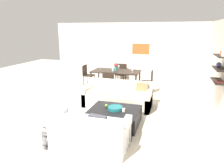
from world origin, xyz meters
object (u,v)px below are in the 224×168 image
at_px(loveseat_white, 88,133).
at_px(coffee_table, 114,116).
at_px(sofa_beige, 118,97).
at_px(dining_chair_head, 121,72).
at_px(dining_chair_left_far, 87,73).
at_px(centerpiece_vase, 116,66).
at_px(candle_jar, 124,110).
at_px(wine_glass_left_far, 100,67).
at_px(dining_chair_right_near, 149,80).
at_px(wine_glass_foot, 113,70).
at_px(decorative_bowl, 115,108).
at_px(apple_on_coffee_table, 106,106).
at_px(dining_chair_foot, 109,82).
at_px(wine_glass_right_near, 132,70).
at_px(dining_table, 116,72).
at_px(wine_glass_head, 119,66).

relative_size(loveseat_white, coffee_table, 1.31).
distance_m(sofa_beige, dining_chair_head, 2.95).
height_order(dining_chair_head, dining_chair_left_far, same).
bearing_deg(centerpiece_vase, candle_jar, -70.96).
bearing_deg(wine_glass_left_far, centerpiece_vase, -6.82).
xyz_separation_m(dining_chair_right_near, wine_glass_foot, (-1.39, -0.22, 0.36)).
relative_size(candle_jar, wine_glass_left_far, 0.54).
relative_size(decorative_bowl, dining_chair_left_far, 0.45).
height_order(apple_on_coffee_table, dining_chair_foot, dining_chair_foot).
height_order(loveseat_white, dining_chair_left_far, dining_chair_left_far).
bearing_deg(wine_glass_foot, wine_glass_right_near, 24.31).
distance_m(decorative_bowl, candle_jar, 0.25).
relative_size(sofa_beige, wine_glass_foot, 12.51).
xyz_separation_m(dining_chair_right_near, wine_glass_right_near, (-0.67, 0.10, 0.35)).
bearing_deg(dining_table, coffee_table, -74.89).
relative_size(dining_chair_right_near, wine_glass_left_far, 5.63).
bearing_deg(centerpiece_vase, apple_on_coffee_table, -78.69).
distance_m(dining_chair_head, centerpiece_vase, 0.97).
height_order(dining_table, dining_chair_head, dining_chair_head).
relative_size(sofa_beige, candle_jar, 25.14).
height_order(coffee_table, dining_chair_head, dining_chair_head).
height_order(dining_chair_head, centerpiece_vase, centerpiece_vase).
height_order(dining_chair_left_far, wine_glass_foot, wine_glass_foot).
xyz_separation_m(candle_jar, dining_chair_left_far, (-2.52, 3.50, 0.08)).
bearing_deg(loveseat_white, wine_glass_left_far, 106.70).
bearing_deg(wine_glass_right_near, dining_table, 170.01).
distance_m(candle_jar, wine_glass_foot, 3.07).
distance_m(sofa_beige, loveseat_white, 2.45).
distance_m(candle_jar, centerpiece_vase, 3.54).
bearing_deg(dining_chair_head, candle_jar, -74.89).
xyz_separation_m(dining_chair_head, dining_chair_right_near, (1.39, -1.15, 0.00)).
bearing_deg(wine_glass_head, wine_glass_right_near, -38.79).
bearing_deg(dining_chair_foot, candle_jar, -64.37).
relative_size(apple_on_coffee_table, wine_glass_right_near, 0.56).
bearing_deg(loveseat_white, candle_jar, 66.75).
xyz_separation_m(dining_chair_right_near, centerpiece_vase, (-1.40, 0.27, 0.43)).
height_order(apple_on_coffee_table, wine_glass_head, wine_glass_head).
bearing_deg(wine_glass_foot, dining_chair_right_near, 9.01).
xyz_separation_m(decorative_bowl, apple_on_coffee_table, (-0.27, 0.09, -0.00)).
bearing_deg(dining_chair_head, sofa_beige, -77.58).
height_order(wine_glass_head, wine_glass_foot, wine_glass_foot).
xyz_separation_m(coffee_table, dining_chair_foot, (-0.87, 2.30, 0.31)).
bearing_deg(dining_table, dining_chair_head, 90.00).
distance_m(apple_on_coffee_table, wine_glass_right_near, 3.01).
distance_m(dining_table, wine_glass_foot, 0.48).
bearing_deg(loveseat_white, dining_chair_foot, 100.45).
relative_size(sofa_beige, wine_glass_head, 13.22).
bearing_deg(centerpiece_vase, coffee_table, -74.85).
relative_size(dining_chair_right_near, dining_chair_left_far, 1.00).
bearing_deg(loveseat_white, dining_chair_head, 96.90).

